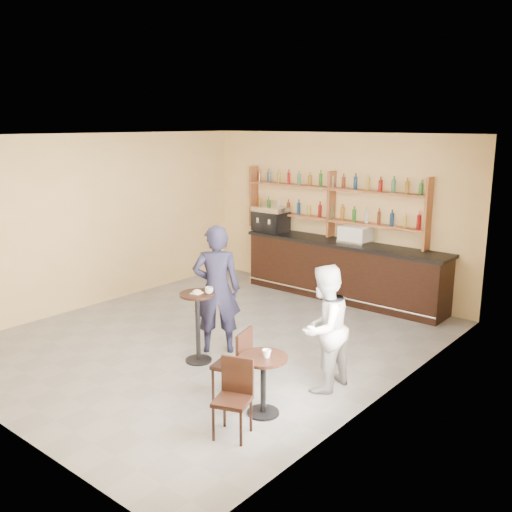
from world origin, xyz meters
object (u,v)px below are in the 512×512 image
Objects in this scene: bar_counter at (343,271)px; man_main at (217,289)px; pedestal_table at (198,328)px; cafe_table at (263,385)px; patron_second at (324,328)px; espresso_machine at (271,219)px; chair_south at (232,400)px; chair_west at (231,364)px; pastry_case at (355,235)px.

bar_counter is 2.17× the size of man_main.
pedestal_table is 1.80m from cafe_table.
man_main is at bearing -89.76° from patron_second.
espresso_machine reaches higher than pedestal_table.
patron_second is (0.12, 1.62, 0.39)m from chair_south.
pedestal_table is 0.65m from man_main.
patron_second is at bearing 65.07° from chair_south.
bar_counter reaches higher than cafe_table.
pedestal_table is (1.78, -3.94, -0.88)m from espresso_machine.
espresso_machine reaches higher than chair_west.
bar_counter is 4.62m from chair_west.
espresso_machine reaches higher than patron_second.
pedestal_table reaches higher than cafe_table.
man_main is 2.13m from cafe_table.
pedestal_table is at bearing 55.44° from man_main.
chair_south is at bearing -71.46° from bar_counter.
pedestal_table is (-0.26, -3.94, -0.79)m from pastry_case.
espresso_machine is at bearing 127.48° from cafe_table.
pedestal_table reaches higher than chair_west.
man_main reaches higher than chair_south.
chair_south is at bearing -66.90° from pastry_case.
pedestal_table is 1.19× the size of chair_south.
chair_west is at bearing 98.16° from man_main.
espresso_machine is (-1.80, 0.00, 0.83)m from bar_counter.
pedestal_table is at bearing 160.64° from cafe_table.
man_main reaches higher than patron_second.
pastry_case is 5.41m from chair_south.
chair_west is 1.07× the size of chair_south.
bar_counter is 4.55× the size of chair_west.
bar_counter is at bearing -150.98° from patron_second.
pedestal_table is 1.26m from chair_west.
pastry_case reaches higher than chair_south.
pedestal_table is 1.41× the size of cafe_table.
chair_west is (1.14, -0.54, -0.05)m from pedestal_table.
pedestal_table is at bearing -86.78° from pastry_case.
man_main is at bearing -91.31° from bar_counter.
cafe_table is (1.75, -1.06, -0.61)m from man_main.
chair_south is at bearing -2.81° from patron_second.
bar_counter is 2.55× the size of patron_second.
chair_south reaches higher than cafe_table.
man_main reaches higher than pedestal_table.
chair_west is (1.20, -1.01, -0.51)m from man_main.
bar_counter is 3.50m from man_main.
chair_south is (3.52, -5.13, -0.97)m from espresso_machine.
pastry_case reaches higher than chair_west.
pastry_case is at bearing -137.09° from man_main.
pastry_case is 3.51m from man_main.
espresso_machine is 3.90m from man_main.
chair_west reaches higher than chair_south.
man_main is (-0.08, -3.47, 0.40)m from bar_counter.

